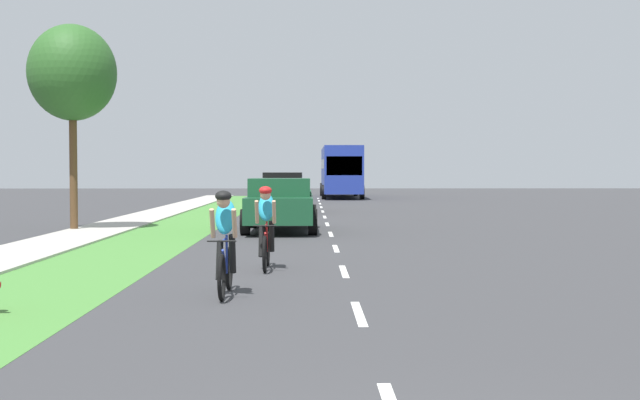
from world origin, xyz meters
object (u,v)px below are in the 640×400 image
Objects in this scene: cyclist_trailing at (266,227)px; sedan_white at (288,190)px; street_tree_near at (72,74)px; bus_blue at (341,169)px; cyclist_lead at (225,242)px; pickup_dark_green at (281,205)px; suv_black at (283,191)px.

sedan_white is at bearing 90.70° from cyclist_trailing.
bus_blue is at bearing 72.58° from street_tree_near.
bus_blue is 1.81× the size of street_tree_near.
street_tree_near is (-6.09, 13.02, 4.07)m from cyclist_lead.
cyclist_lead is 3.18m from cyclist_trailing.
suv_black is (-0.29, 11.52, 0.12)m from pickup_dark_green.
bus_blue is 32.19m from street_tree_near.
cyclist_lead is at bearing -94.59° from bus_blue.
street_tree_near is at bearing -107.42° from bus_blue.
suv_black reaches higher than cyclist_lead.
cyclist_lead is 0.37× the size of suv_black.
bus_blue reaches higher than cyclist_lead.
cyclist_trailing is at bearing -89.05° from suv_black.
pickup_dark_green is at bearing -88.55° from suv_black.
cyclist_trailing is 0.40× the size of sedan_white.
cyclist_lead reaches higher than sedan_white.
cyclist_lead is at bearing -91.78° from pickup_dark_green.
pickup_dark_green is at bearing 90.33° from cyclist_trailing.
pickup_dark_green is 1.19× the size of sedan_white.
cyclist_trailing is 12.52m from street_tree_near.
cyclist_lead is 14.94m from street_tree_near.
cyclist_lead is 0.27× the size of street_tree_near.
street_tree_near is at bearing -106.42° from sedan_white.
suv_black is at bearing 60.67° from street_tree_near.
cyclist_lead is at bearing -90.23° from suv_black.
bus_blue is at bearing 85.41° from cyclist_lead.
pickup_dark_green is at bearing -89.13° from sedan_white.
sedan_white is (-0.32, 21.40, -0.06)m from pickup_dark_green.
street_tree_near is at bearing -119.33° from suv_black.
pickup_dark_green reaches higher than sedan_white.
suv_black is (-0.35, 20.89, 0.14)m from cyclist_trailing.
bus_blue is (3.40, 19.57, 1.03)m from suv_black.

